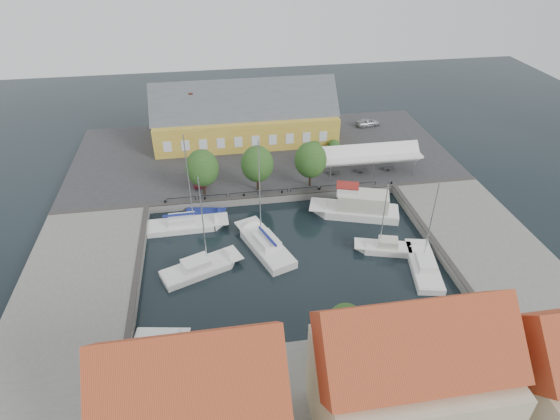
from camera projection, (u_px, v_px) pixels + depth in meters
name	position (u px, v px, depth m)	size (l,w,h in m)	color
ground	(288.00, 250.00, 52.90)	(140.00, 140.00, 0.00)	black
north_quay	(263.00, 155.00, 71.60)	(56.00, 26.00, 1.00)	#2D2D30
west_quay	(81.00, 279.00, 48.08)	(12.00, 24.00, 1.00)	slate
east_quay	(479.00, 238.00, 53.88)	(12.00, 24.00, 1.00)	slate
south_bank	(336.00, 415.00, 35.31)	(56.00, 14.00, 1.00)	slate
quay_edge_fittings	(282.00, 219.00, 56.24)	(56.00, 24.72, 0.40)	#383533
warehouse	(241.00, 119.00, 73.51)	(28.56, 14.00, 9.55)	gold
tent_canopy	(370.00, 155.00, 64.68)	(14.00, 4.00, 2.83)	white
quay_trees	(257.00, 164.00, 59.85)	(18.20, 4.20, 6.30)	black
car_silver	(368.00, 122.00, 79.36)	(1.62, 4.02, 1.37)	#A1A4A8
car_red	(199.00, 177.00, 63.34)	(1.59, 4.55, 1.50)	maroon
center_sailboat	(265.00, 246.00, 52.85)	(6.20, 10.33, 13.64)	white
trawler	(358.00, 208.00, 58.27)	(11.45, 6.50, 5.00)	white
east_boat_b	(385.00, 249.00, 52.62)	(6.79, 3.87, 9.19)	white
east_boat_c	(424.00, 268.00, 49.88)	(4.31, 8.80, 10.88)	white
west_boat_a	(186.00, 226.00, 56.36)	(9.84, 2.99, 12.73)	white
west_boat_c	(200.00, 269.00, 49.71)	(9.08, 5.87, 11.80)	white
launch_sw	(161.00, 339.00, 41.97)	(5.16, 2.66, 0.98)	white
launch_nw	(205.00, 215.00, 58.71)	(5.35, 2.86, 0.88)	navy
townhouses	(379.00, 393.00, 30.79)	(36.30, 8.50, 12.00)	beige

